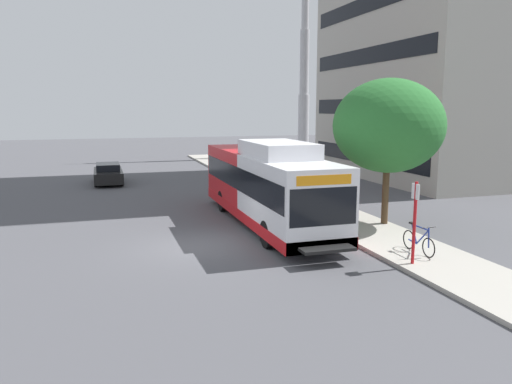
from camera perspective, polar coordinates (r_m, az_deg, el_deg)
ground_plane at (r=26.06m, az=-10.00°, el=-1.56°), size 120.00×120.00×0.00m
sidewalk_curb at (r=25.99m, az=6.08°, el=-1.35°), size 3.00×56.00×0.14m
transit_bus at (r=21.34m, az=1.20°, el=0.77°), size 2.58×12.25×3.65m
bus_stop_sign_pole at (r=16.24m, az=17.65°, el=-2.69°), size 0.10×0.36×2.60m
bicycle_parked at (r=17.72m, az=18.06°, el=-5.32°), size 0.52×1.76×1.02m
street_tree_near_stop at (r=21.36m, az=14.86°, el=7.30°), size 4.54×4.54×6.04m
parked_car_far_lane at (r=34.57m, az=-16.51°, el=2.03°), size 1.80×4.50×1.33m
lattice_comm_tower at (r=51.27m, az=5.54°, el=14.16°), size 1.10×1.10×27.47m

